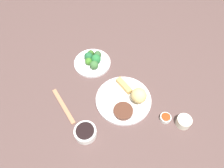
# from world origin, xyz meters

# --- Properties ---
(tabletop) EXTENTS (2.20, 2.20, 0.02)m
(tabletop) POSITION_xyz_m (0.00, 0.00, 0.01)
(tabletop) COLOR #513B39
(tabletop) RESTS_ON ground
(main_plate) EXTENTS (0.29, 0.29, 0.02)m
(main_plate) POSITION_xyz_m (0.04, -0.01, 0.03)
(main_plate) COLOR white
(main_plate) RESTS_ON tabletop
(rice_scoop) EXTENTS (0.08, 0.08, 0.08)m
(rice_scoop) POSITION_xyz_m (0.11, -0.01, 0.08)
(rice_scoop) COLOR #D3BA76
(rice_scoop) RESTS_ON main_plate
(spring_roll) EXTENTS (0.09, 0.10, 0.03)m
(spring_roll) POSITION_xyz_m (0.04, 0.06, 0.05)
(spring_roll) COLOR tan
(spring_roll) RESTS_ON main_plate
(crab_rangoon_wonton) EXTENTS (0.09, 0.07, 0.01)m
(crab_rangoon_wonton) POSITION_xyz_m (-0.04, -0.01, 0.04)
(crab_rangoon_wonton) COLOR beige
(crab_rangoon_wonton) RESTS_ON main_plate
(stir_fry_heap) EXTENTS (0.10, 0.10, 0.02)m
(stir_fry_heap) POSITION_xyz_m (0.04, -0.08, 0.05)
(stir_fry_heap) COLOR #4D2A1D
(stir_fry_heap) RESTS_ON main_plate
(broccoli_plate) EXTENTS (0.21, 0.21, 0.01)m
(broccoli_plate) POSITION_xyz_m (-0.15, 0.23, 0.03)
(broccoli_plate) COLOR white
(broccoli_plate) RESTS_ON tabletop
(broccoli_floret_0) EXTENTS (0.06, 0.06, 0.06)m
(broccoli_floret_0) POSITION_xyz_m (-0.13, 0.23, 0.06)
(broccoli_floret_0) COLOR #256E36
(broccoli_floret_0) RESTS_ON broccoli_plate
(broccoli_floret_1) EXTENTS (0.05, 0.05, 0.05)m
(broccoli_floret_1) POSITION_xyz_m (-0.14, 0.19, 0.06)
(broccoli_floret_1) COLOR #3A6A36
(broccoli_floret_1) RESTS_ON broccoli_plate
(broccoli_floret_2) EXTENTS (0.05, 0.05, 0.05)m
(broccoli_floret_2) POSITION_xyz_m (-0.18, 0.25, 0.06)
(broccoli_floret_2) COLOR #215D35
(broccoli_floret_2) RESTS_ON broccoli_plate
(broccoli_floret_3) EXTENTS (0.04, 0.04, 0.04)m
(broccoli_floret_3) POSITION_xyz_m (-0.17, 0.22, 0.05)
(broccoli_floret_3) COLOR #3B7425
(broccoli_floret_3) RESTS_ON broccoli_plate
(broccoli_floret_4) EXTENTS (0.04, 0.04, 0.04)m
(broccoli_floret_4) POSITION_xyz_m (-0.17, 0.28, 0.05)
(broccoli_floret_4) COLOR #305A1F
(broccoli_floret_4) RESTS_ON broccoli_plate
(broccoli_floret_5) EXTENTS (0.04, 0.04, 0.04)m
(broccoli_floret_5) POSITION_xyz_m (-0.12, 0.27, 0.06)
(broccoli_floret_5) COLOR #32572F
(broccoli_floret_5) RESTS_ON broccoli_plate
(soy_sauce_bowl) EXTENTS (0.10, 0.10, 0.04)m
(soy_sauce_bowl) POSITION_xyz_m (-0.14, -0.20, 0.04)
(soy_sauce_bowl) COLOR white
(soy_sauce_bowl) RESTS_ON tabletop
(soy_sauce_bowl_liquid) EXTENTS (0.09, 0.09, 0.00)m
(soy_sauce_bowl_liquid) POSITION_xyz_m (-0.14, -0.20, 0.06)
(soy_sauce_bowl_liquid) COLOR black
(soy_sauce_bowl_liquid) RESTS_ON soy_sauce_bowl
(sauce_ramekin_sweet_and_sour) EXTENTS (0.05, 0.05, 0.02)m
(sauce_ramekin_sweet_and_sour) POSITION_xyz_m (0.24, -0.10, 0.03)
(sauce_ramekin_sweet_and_sour) COLOR white
(sauce_ramekin_sweet_and_sour) RESTS_ON tabletop
(sauce_ramekin_sweet_and_sour_liquid) EXTENTS (0.04, 0.04, 0.00)m
(sauce_ramekin_sweet_and_sour_liquid) POSITION_xyz_m (0.24, -0.10, 0.05)
(sauce_ramekin_sweet_and_sour_liquid) COLOR red
(sauce_ramekin_sweet_and_sour_liquid) RESTS_ON sauce_ramekin_sweet_and_sour
(teacup) EXTENTS (0.07, 0.07, 0.05)m
(teacup) POSITION_xyz_m (0.33, -0.12, 0.04)
(teacup) COLOR white
(teacup) RESTS_ON tabletop
(chopsticks_pair) EXTENTS (0.15, 0.20, 0.01)m
(chopsticks_pair) POSITION_xyz_m (-0.27, -0.06, 0.02)
(chopsticks_pair) COLOR #AB7250
(chopsticks_pair) RESTS_ON tabletop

